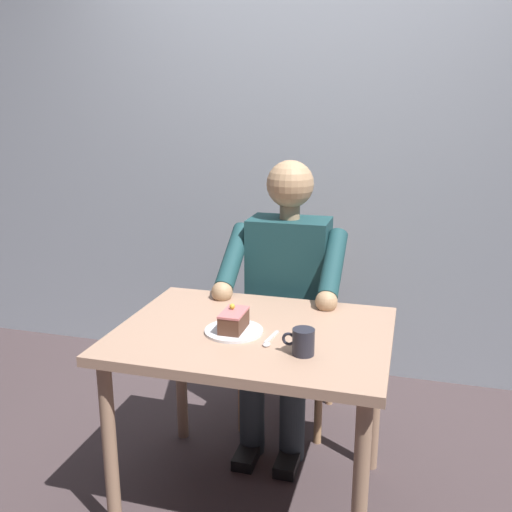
{
  "coord_description": "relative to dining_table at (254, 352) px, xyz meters",
  "views": [
    {
      "loc": [
        -0.52,
        1.83,
        1.5
      ],
      "look_at": [
        0.02,
        -0.1,
        0.96
      ],
      "focal_mm": 39.63,
      "sensor_mm": 36.0,
      "label": 1
    }
  ],
  "objects": [
    {
      "name": "seated_person",
      "position": [
        0.0,
        -0.52,
        0.04
      ],
      "size": [
        0.53,
        0.58,
        1.26
      ],
      "color": "#1B4045",
      "rests_on": "ground"
    },
    {
      "name": "cafe_rear_panel",
      "position": [
        0.0,
        -1.25,
        0.88
      ],
      "size": [
        6.4,
        0.12,
        3.0
      ],
      "primitive_type": "cube",
      "color": "#9BA5B2",
      "rests_on": "ground"
    },
    {
      "name": "cake_slice",
      "position": [
        0.06,
        0.04,
        0.13
      ],
      "size": [
        0.08,
        0.14,
        0.09
      ],
      "color": "#533223",
      "rests_on": "dessert_plate"
    },
    {
      "name": "dining_table",
      "position": [
        0.0,
        0.0,
        0.0
      ],
      "size": [
        0.98,
        0.75,
        0.71
      ],
      "color": "tan",
      "rests_on": "ground"
    },
    {
      "name": "coffee_cup",
      "position": [
        -0.21,
        0.16,
        0.13
      ],
      "size": [
        0.11,
        0.07,
        0.09
      ],
      "color": "#242530",
      "rests_on": "dining_table"
    },
    {
      "name": "dessert_plate",
      "position": [
        0.06,
        0.04,
        0.09
      ],
      "size": [
        0.21,
        0.21,
        0.01
      ],
      "primitive_type": "cylinder",
      "color": "silver",
      "rests_on": "dining_table"
    },
    {
      "name": "ground_plane",
      "position": [
        0.0,
        0.0,
        -0.62
      ],
      "size": [
        14.0,
        14.0,
        0.0
      ],
      "primitive_type": "plane",
      "color": "#433638"
    },
    {
      "name": "dessert_spoon",
      "position": [
        -0.08,
        0.09,
        0.09
      ],
      "size": [
        0.03,
        0.14,
        0.01
      ],
      "color": "silver",
      "rests_on": "dining_table"
    },
    {
      "name": "chair",
      "position": [
        0.0,
        -0.69,
        -0.12
      ],
      "size": [
        0.42,
        0.42,
        0.9
      ],
      "color": "tan",
      "rests_on": "ground"
    }
  ]
}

